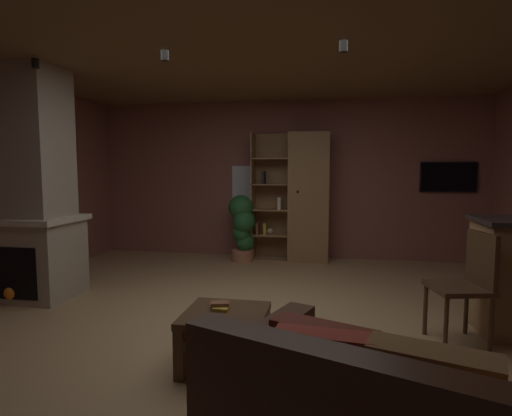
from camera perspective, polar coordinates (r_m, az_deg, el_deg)
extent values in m
cube|color=tan|center=(3.90, -1.06, -16.26)|extent=(6.22, 6.20, 0.02)
cube|color=#8E544C|center=(6.73, 4.05, 3.92)|extent=(6.34, 0.06, 2.52)
cube|color=brown|center=(3.79, -1.13, 22.29)|extent=(6.22, 6.20, 0.02)
cube|color=white|center=(6.78, -0.66, 2.78)|extent=(0.64, 0.01, 0.73)
cube|color=tan|center=(5.27, -28.59, -6.26)|extent=(0.93, 0.71, 0.85)
cube|color=tan|center=(5.18, -29.21, 7.54)|extent=(0.79, 0.60, 1.67)
cube|color=beige|center=(5.21, -28.81, -1.34)|extent=(1.01, 0.79, 0.06)
cube|color=black|center=(5.04, -30.87, -7.68)|extent=(0.65, 0.08, 0.55)
sphere|color=orange|center=(5.09, -30.83, -10.07)|extent=(0.14, 0.14, 0.14)
cube|color=#997047|center=(6.43, 7.33, 1.47)|extent=(0.62, 0.38, 1.99)
cube|color=#997047|center=(6.66, 2.23, 1.65)|extent=(0.58, 0.02, 1.99)
cube|color=#997047|center=(6.53, -0.40, 1.58)|extent=(0.02, 0.38, 1.99)
sphere|color=black|center=(6.23, 5.81, 2.29)|extent=(0.04, 0.04, 0.04)
cube|color=#997047|center=(6.62, 1.99, -7.01)|extent=(0.58, 0.38, 0.02)
cube|color=#997047|center=(6.55, 2.00, -3.68)|extent=(0.58, 0.38, 0.02)
cube|color=#997047|center=(6.50, 2.01, -0.21)|extent=(0.58, 0.38, 0.02)
cube|color=#997047|center=(6.47, 2.02, 3.31)|extent=(0.58, 0.38, 0.02)
cube|color=#997047|center=(6.47, 2.04, 6.84)|extent=(0.58, 0.38, 0.02)
cube|color=beige|center=(6.42, 3.33, 0.66)|extent=(0.05, 0.23, 0.19)
cube|color=black|center=(6.43, 1.07, 4.28)|extent=(0.04, 0.23, 0.20)
cube|color=gold|center=(6.49, 1.33, -2.87)|extent=(0.04, 0.23, 0.18)
cube|color=brown|center=(6.51, 0.30, -2.81)|extent=(0.03, 0.23, 0.19)
sphere|color=beige|center=(6.54, 1.95, -3.25)|extent=(0.10, 0.10, 0.10)
cube|color=#4C2D1E|center=(2.16, 0.84, -24.89)|extent=(0.47, 0.89, 0.67)
cube|color=#AD3D2D|center=(1.87, 9.40, -22.96)|extent=(0.43, 0.20, 0.44)
cube|color=brown|center=(1.98, 9.26, -21.05)|extent=(0.49, 0.31, 0.39)
cube|color=olive|center=(1.83, 23.15, -23.10)|extent=(0.50, 0.31, 0.40)
cube|color=#4C331E|center=(3.07, -4.30, -14.62)|extent=(0.59, 0.59, 0.05)
cube|color=#4C331E|center=(3.10, -4.29, -15.75)|extent=(0.53, 0.53, 0.08)
cube|color=#4C331E|center=(3.00, -10.56, -19.40)|extent=(0.07, 0.07, 0.35)
cube|color=#4C331E|center=(2.87, -0.36, -20.46)|extent=(0.07, 0.07, 0.35)
cube|color=#4C331E|center=(3.44, -7.46, -16.01)|extent=(0.07, 0.07, 0.35)
cube|color=#4C331E|center=(3.33, 1.29, -16.69)|extent=(0.07, 0.07, 0.35)
cube|color=gold|center=(3.10, -4.88, -13.74)|extent=(0.11, 0.09, 0.02)
cube|color=brown|center=(3.12, -5.03, -13.09)|extent=(0.15, 0.12, 0.03)
cube|color=#4C331E|center=(3.80, 26.22, -9.96)|extent=(0.50, 0.50, 0.04)
cube|color=#4C331E|center=(3.83, 28.88, -6.24)|extent=(0.12, 0.40, 0.44)
cylinder|color=#4C331E|center=(3.94, 22.44, -12.76)|extent=(0.04, 0.04, 0.46)
cylinder|color=#4C331E|center=(3.63, 24.86, -14.40)|extent=(0.04, 0.04, 0.46)
cylinder|color=#4C331E|center=(4.09, 27.14, -12.24)|extent=(0.04, 0.04, 0.46)
cylinder|color=#4C331E|center=(3.80, 29.85, -13.72)|extent=(0.04, 0.04, 0.46)
cylinder|color=#B77051|center=(6.45, -1.90, -6.61)|extent=(0.34, 0.34, 0.18)
sphere|color=#235B2D|center=(6.44, -1.55, -4.76)|extent=(0.29, 0.29, 0.29)
sphere|color=#235B2D|center=(6.39, -2.06, -3.43)|extent=(0.28, 0.28, 0.28)
sphere|color=#235B2D|center=(6.32, -1.69, -1.85)|extent=(0.35, 0.35, 0.35)
sphere|color=#235B2D|center=(6.37, -2.13, 0.09)|extent=(0.39, 0.39, 0.39)
cube|color=black|center=(6.86, 25.12, 3.91)|extent=(0.81, 0.05, 0.45)
cube|color=black|center=(6.84, 25.18, 3.91)|extent=(0.77, 0.01, 0.41)
cylinder|color=black|center=(4.73, -28.29, 17.25)|extent=(0.07, 0.07, 0.09)
cylinder|color=black|center=(4.03, -12.54, 19.95)|extent=(0.07, 0.07, 0.09)
cylinder|color=black|center=(3.76, 12.04, 21.07)|extent=(0.07, 0.07, 0.09)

